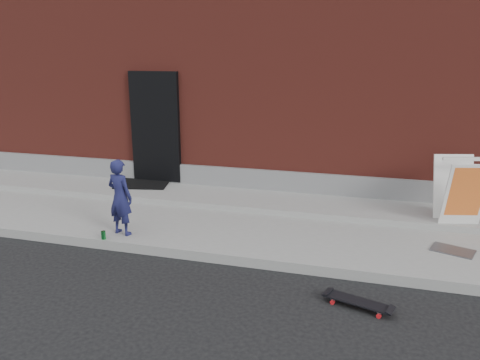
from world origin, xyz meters
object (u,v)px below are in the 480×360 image
(child, at_px, (120,197))
(pizza_sign, at_px, (460,190))
(soda_can, at_px, (103,235))
(skateboard, at_px, (358,302))

(child, distance_m, pizza_sign, 5.34)
(child, xyz_separation_m, pizza_sign, (5.06, 1.69, 0.03))
(child, bearing_deg, soda_can, 73.38)
(skateboard, bearing_deg, soda_can, 169.22)
(skateboard, xyz_separation_m, pizza_sign, (1.44, 2.70, 0.71))
(pizza_sign, height_order, soda_can, pizza_sign)
(pizza_sign, xyz_separation_m, soda_can, (-5.23, -1.97, -0.57))
(skateboard, relative_size, soda_can, 6.44)
(child, relative_size, soda_can, 9.30)
(skateboard, xyz_separation_m, soda_can, (-3.79, 0.72, 0.14))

